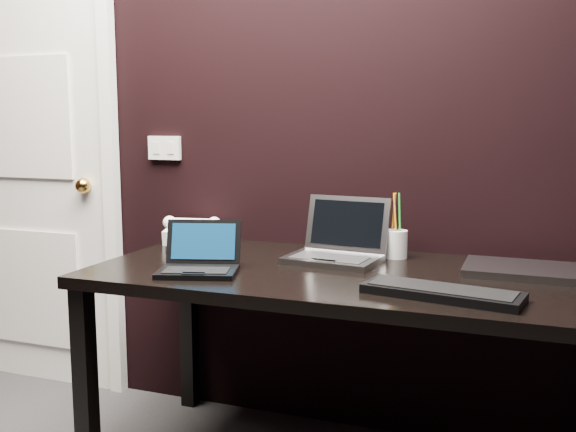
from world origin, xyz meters
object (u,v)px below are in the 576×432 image
(ext_keyboard, at_px, (442,292))
(desk_phone, at_px, (193,232))
(door, at_px, (27,162))
(pen_cup, at_px, (396,243))
(silver_laptop, at_px, (336,249))
(closed_laptop, at_px, (522,270))
(netbook, at_px, (199,263))
(mobile_phone, at_px, (174,242))
(desk, at_px, (348,294))

(ext_keyboard, distance_m, desk_phone, 1.17)
(door, distance_m, pen_cup, 1.78)
(silver_laptop, bearing_deg, closed_laptop, 1.01)
(netbook, distance_m, mobile_phone, 0.40)
(ext_keyboard, xyz_separation_m, mobile_phone, (-1.05, 0.33, 0.02))
(desk_phone, distance_m, mobile_phone, 0.17)
(netbook, height_order, desk_phone, netbook)
(door, bearing_deg, silver_laptop, -8.41)
(silver_laptop, xyz_separation_m, ext_keyboard, (0.41, -0.37, -0.03))
(netbook, relative_size, silver_laptop, 0.88)
(ext_keyboard, xyz_separation_m, desk_phone, (-1.06, 0.50, 0.03))
(netbook, relative_size, desk_phone, 1.22)
(silver_laptop, height_order, pen_cup, pen_cup)
(netbook, distance_m, silver_laptop, 0.50)
(closed_laptop, xyz_separation_m, desk_phone, (-1.27, 0.12, 0.03))
(desk, bearing_deg, pen_cup, 68.03)
(closed_laptop, relative_size, pen_cup, 1.53)
(netbook, xyz_separation_m, silver_laptop, (0.37, 0.33, 0.01))
(silver_laptop, distance_m, ext_keyboard, 0.55)
(desk_phone, bearing_deg, mobile_phone, -86.56)
(netbook, height_order, closed_laptop, netbook)
(ext_keyboard, bearing_deg, silver_laptop, 138.27)
(mobile_phone, distance_m, pen_cup, 0.84)
(door, height_order, ext_keyboard, door)
(silver_laptop, height_order, ext_keyboard, silver_laptop)
(desk_phone, bearing_deg, closed_laptop, -5.30)
(silver_laptop, bearing_deg, desk_phone, 168.75)
(pen_cup, bearing_deg, ext_keyboard, -65.47)
(netbook, bearing_deg, silver_laptop, 42.06)
(desk, distance_m, silver_laptop, 0.20)
(netbook, bearing_deg, desk_phone, 120.88)
(door, xyz_separation_m, netbook, (1.20, -0.56, -0.27))
(door, distance_m, mobile_phone, 1.01)
(door, height_order, desk, door)
(netbook, distance_m, pen_cup, 0.72)
(closed_laptop, distance_m, mobile_phone, 1.26)
(closed_laptop, relative_size, desk_phone, 1.46)
(netbook, height_order, silver_laptop, silver_laptop)
(closed_laptop, xyz_separation_m, mobile_phone, (-1.26, -0.05, 0.02))
(desk, relative_size, silver_laptop, 4.95)
(desk, relative_size, pen_cup, 7.17)
(mobile_phone, bearing_deg, pen_cup, 10.72)
(ext_keyboard, distance_m, pen_cup, 0.54)
(door, height_order, closed_laptop, door)
(silver_laptop, bearing_deg, door, 171.59)
(netbook, relative_size, mobile_phone, 3.59)
(mobile_phone, height_order, pen_cup, pen_cup)
(silver_laptop, distance_m, pen_cup, 0.22)
(netbook, xyz_separation_m, ext_keyboard, (0.78, -0.03, -0.02))
(ext_keyboard, relative_size, desk_phone, 1.84)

